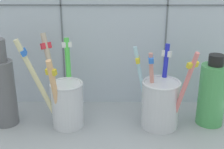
{
  "coord_description": "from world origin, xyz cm",
  "views": [
    {
      "loc": [
        0.36,
        -51.84,
        32.51
      ],
      "look_at": [
        0.0,
        0.85,
        12.43
      ],
      "focal_mm": 49.98,
      "sensor_mm": 36.0,
      "label": 1
    }
  ],
  "objects_px": {
    "toothbrush_cup_right": "(159,102)",
    "ceramic_vase": "(1,88)",
    "toothbrush_cup_left": "(63,100)",
    "soap_bottle": "(210,93)"
  },
  "relations": [
    {
      "from": "toothbrush_cup_right",
      "to": "ceramic_vase",
      "type": "distance_m",
      "value": 0.3
    },
    {
      "from": "toothbrush_cup_left",
      "to": "soap_bottle",
      "type": "height_order",
      "value": "toothbrush_cup_left"
    },
    {
      "from": "toothbrush_cup_right",
      "to": "ceramic_vase",
      "type": "xyz_separation_m",
      "value": [
        -0.3,
        0.01,
        0.02
      ]
    },
    {
      "from": "toothbrush_cup_right",
      "to": "ceramic_vase",
      "type": "height_order",
      "value": "ceramic_vase"
    },
    {
      "from": "soap_bottle",
      "to": "ceramic_vase",
      "type": "bearing_deg",
      "value": -179.49
    },
    {
      "from": "ceramic_vase",
      "to": "soap_bottle",
      "type": "bearing_deg",
      "value": 0.51
    },
    {
      "from": "ceramic_vase",
      "to": "soap_bottle",
      "type": "relative_size",
      "value": 1.21
    },
    {
      "from": "ceramic_vase",
      "to": "toothbrush_cup_left",
      "type": "bearing_deg",
      "value": -2.61
    },
    {
      "from": "soap_bottle",
      "to": "toothbrush_cup_left",
      "type": "bearing_deg",
      "value": -178.17
    },
    {
      "from": "toothbrush_cup_right",
      "to": "soap_bottle",
      "type": "relative_size",
      "value": 1.17
    }
  ]
}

